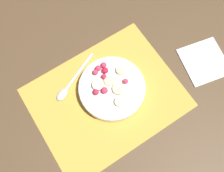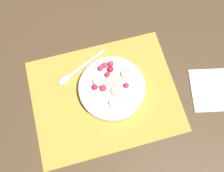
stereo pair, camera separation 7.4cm
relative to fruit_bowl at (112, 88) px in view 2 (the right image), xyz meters
The scene contains 5 objects.
ground_plane 0.04m from the fruit_bowl, 158.26° to the right, with size 3.00×3.00×0.00m, color #4C3823.
placemat 0.04m from the fruit_bowl, 158.26° to the right, with size 0.45×0.35×0.01m.
fruit_bowl is the anchor object (origin of this frame).
spoon 0.14m from the fruit_bowl, 141.97° to the left, with size 0.18×0.09×0.01m.
napkin 0.32m from the fruit_bowl, 14.70° to the right, with size 0.17×0.17×0.01m.
Camera 2 is at (-0.04, -0.22, 0.75)m, focal length 40.00 mm.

